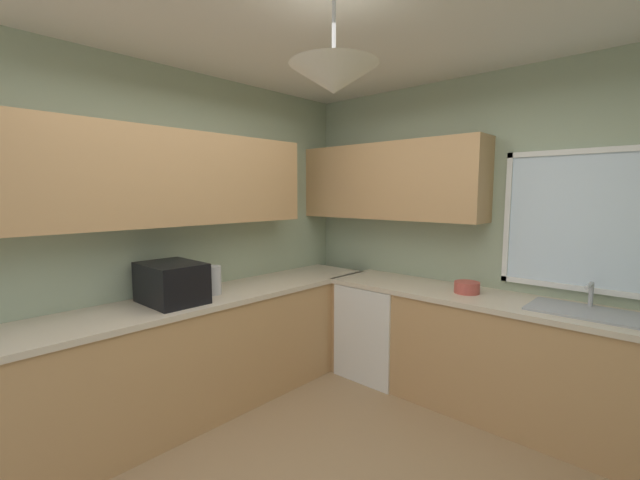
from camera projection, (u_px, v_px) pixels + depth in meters
room_shell at (342, 181)px, 2.60m from camera, size 3.55×3.87×2.72m
counter_run_left at (194, 356)px, 3.13m from camera, size 0.65×3.48×0.90m
counter_run_back at (483, 352)px, 3.19m from camera, size 2.64×0.65×0.90m
dishwasher at (379, 329)px, 3.81m from camera, size 0.60×0.60×0.86m
microwave at (172, 283)px, 2.95m from camera, size 0.48×0.36×0.29m
kettle at (214, 280)px, 3.19m from camera, size 0.12×0.12×0.23m
sink_assembly at (586, 311)px, 2.71m from camera, size 0.67×0.40×0.19m
bowl at (467, 287)px, 3.24m from camera, size 0.20×0.20×0.09m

